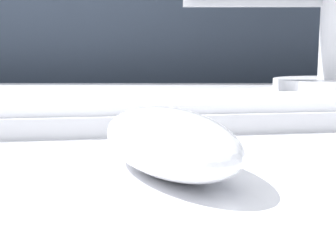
# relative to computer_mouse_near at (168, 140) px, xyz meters

# --- Properties ---
(partition_panel) EXTENTS (5.00, 0.03, 1.39)m
(partition_panel) POSITION_rel_computer_mouse_near_xyz_m (0.06, 0.88, -0.03)
(partition_panel) COLOR #333D4C
(partition_panel) RESTS_ON ground_plane
(computer_mouse_near) EXTENTS (0.10, 0.14, 0.03)m
(computer_mouse_near) POSITION_rel_computer_mouse_near_xyz_m (0.00, 0.00, 0.00)
(computer_mouse_near) COLOR white
(computer_mouse_near) RESTS_ON desk
(keyboard) EXTENTS (0.40, 0.18, 0.02)m
(keyboard) POSITION_rel_computer_mouse_near_xyz_m (0.01, 0.17, -0.01)
(keyboard) COLOR silver
(keyboard) RESTS_ON desk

